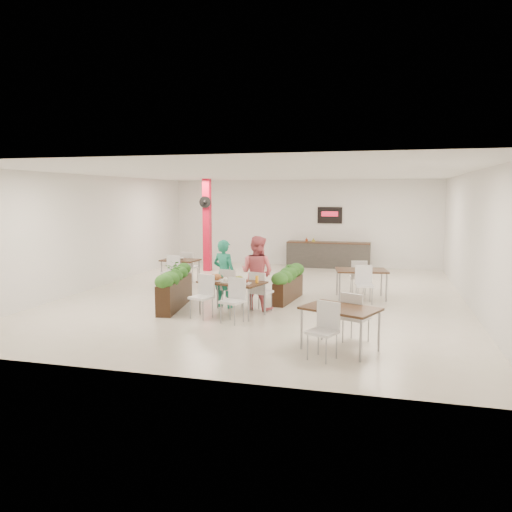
{
  "coord_description": "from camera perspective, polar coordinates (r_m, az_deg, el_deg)",
  "views": [
    {
      "loc": [
        3.05,
        -12.51,
        2.65
      ],
      "look_at": [
        -0.16,
        -0.33,
        1.1
      ],
      "focal_mm": 35.0,
      "sensor_mm": 36.0,
      "label": 1
    }
  ],
  "objects": [
    {
      "name": "ground",
      "position": [
        13.15,
        1.03,
        -4.61
      ],
      "size": [
        12.0,
        12.0,
        0.0
      ],
      "primitive_type": "plane",
      "color": "beige",
      "rests_on": "ground"
    },
    {
      "name": "room_shell",
      "position": [
        12.9,
        1.05,
        4.15
      ],
      "size": [
        10.1,
        12.1,
        3.22
      ],
      "color": "white",
      "rests_on": "ground"
    },
    {
      "name": "red_column",
      "position": [
        17.42,
        -5.61,
        3.67
      ],
      "size": [
        0.4,
        0.41,
        3.2
      ],
      "color": "red",
      "rests_on": "ground"
    },
    {
      "name": "service_counter",
      "position": [
        18.41,
        8.25,
        0.21
      ],
      "size": [
        3.0,
        0.64,
        2.2
      ],
      "color": "#2E2B29",
      "rests_on": "ground"
    },
    {
      "name": "main_table",
      "position": [
        11.06,
        -2.8,
        -3.49
      ],
      "size": [
        1.62,
        1.9,
        0.92
      ],
      "rotation": [
        0.0,
        0.0,
        -0.28
      ],
      "color": "black",
      "rests_on": "ground"
    },
    {
      "name": "diner_man",
      "position": [
        11.77,
        -3.66,
        -2.03
      ],
      "size": [
        0.67,
        0.53,
        1.61
      ],
      "primitive_type": "imported",
      "rotation": [
        0.0,
        0.0,
        2.86
      ],
      "color": "#239876",
      "rests_on": "ground"
    },
    {
      "name": "diner_woman",
      "position": [
        11.53,
        0.12,
        -1.94
      ],
      "size": [
        0.98,
        0.86,
        1.71
      ],
      "primitive_type": "imported",
      "rotation": [
        0.0,
        0.0,
        2.86
      ],
      "color": "#EE6A75",
      "rests_on": "ground"
    },
    {
      "name": "planter_left",
      "position": [
        11.91,
        -9.26,
        -3.33
      ],
      "size": [
        0.66,
        2.12,
        1.12
      ],
      "rotation": [
        0.0,
        0.0,
        1.72
      ],
      "color": "black",
      "rests_on": "ground"
    },
    {
      "name": "planter_right",
      "position": [
        12.54,
        3.71,
        -2.95
      ],
      "size": [
        0.56,
        1.76,
        0.92
      ],
      "rotation": [
        0.0,
        0.0,
        1.46
      ],
      "color": "black",
      "rests_on": "ground"
    },
    {
      "name": "side_table_a",
      "position": [
        14.91,
        -8.64,
        -0.9
      ],
      "size": [
        1.12,
        1.65,
        0.92
      ],
      "rotation": [
        0.0,
        0.0,
        -0.1
      ],
      "color": "black",
      "rests_on": "ground"
    },
    {
      "name": "side_table_b",
      "position": [
        13.04,
        11.94,
        -2.02
      ],
      "size": [
        1.41,
        1.67,
        0.92
      ],
      "rotation": [
        0.0,
        0.0,
        0.18
      ],
      "color": "black",
      "rests_on": "ground"
    },
    {
      "name": "side_table_c",
      "position": [
        8.66,
        9.61,
        -6.61
      ],
      "size": [
        1.45,
        1.66,
        0.92
      ],
      "rotation": [
        0.0,
        0.0,
        -0.4
      ],
      "color": "black",
      "rests_on": "ground"
    }
  ]
}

